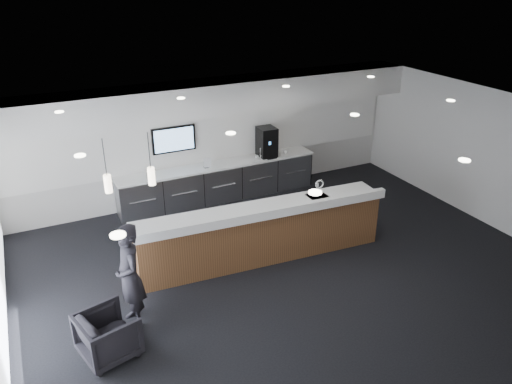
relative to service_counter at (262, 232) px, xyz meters
name	(u,v)px	position (x,y,z in m)	size (l,w,h in m)	color
ground	(291,272)	(0.27, -0.72, -0.58)	(10.00, 10.00, 0.00)	black
ceiling	(296,122)	(0.27, -0.72, 2.42)	(10.00, 8.00, 0.02)	black
back_wall	(212,138)	(0.27, 3.28, 0.92)	(10.00, 0.02, 3.00)	silver
right_wall	(490,159)	(5.27, -0.72, 0.92)	(0.02, 8.00, 3.00)	silver
soffit_bulkhead	(218,96)	(0.27, 2.83, 2.07)	(10.00, 0.90, 0.70)	white
alcove_panel	(212,135)	(0.27, 3.25, 1.02)	(9.80, 0.06, 1.40)	white
back_credenza	(219,182)	(0.27, 2.92, -0.10)	(5.06, 0.66, 0.95)	gray
wall_tv	(174,139)	(-0.73, 3.19, 1.07)	(1.05, 0.08, 0.62)	black
pendant_left	(147,171)	(-2.13, 0.08, 1.67)	(0.12, 0.12, 0.30)	#FAE6C3
pendant_right	(105,178)	(-2.83, 0.08, 1.67)	(0.12, 0.12, 0.30)	#FAE6C3
ceiling_can_lights	(296,123)	(0.27, -0.72, 2.39)	(7.00, 5.00, 0.02)	white
service_counter	(262,232)	(0.00, 0.00, 0.00)	(5.09, 1.18, 1.49)	brown
coffee_machine	(267,142)	(1.60, 2.92, 0.75)	(0.44, 0.56, 0.75)	black
info_sign_left	(207,163)	(-0.05, 2.81, 0.50)	(0.18, 0.02, 0.25)	silver
info_sign_right	(264,152)	(1.48, 2.84, 0.51)	(0.20, 0.02, 0.26)	silver
armchair	(108,335)	(-3.30, -1.45, -0.21)	(0.79, 0.81, 0.74)	black
lounge_guest	(130,276)	(-2.78, -0.86, 0.32)	(0.66, 0.43, 1.80)	black
cup_0	(286,152)	(2.11, 2.83, 0.42)	(0.09, 0.09, 0.09)	white
cup_1	(281,153)	(1.97, 2.83, 0.42)	(0.09, 0.09, 0.09)	white
cup_2	(276,154)	(1.83, 2.83, 0.42)	(0.09, 0.09, 0.09)	white
cup_3	(271,155)	(1.69, 2.83, 0.42)	(0.09, 0.09, 0.09)	white
cup_4	(266,155)	(1.55, 2.83, 0.42)	(0.09, 0.09, 0.09)	white
cup_5	(262,156)	(1.41, 2.83, 0.42)	(0.09, 0.09, 0.09)	white
cup_6	(257,157)	(1.27, 2.83, 0.42)	(0.09, 0.09, 0.09)	white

